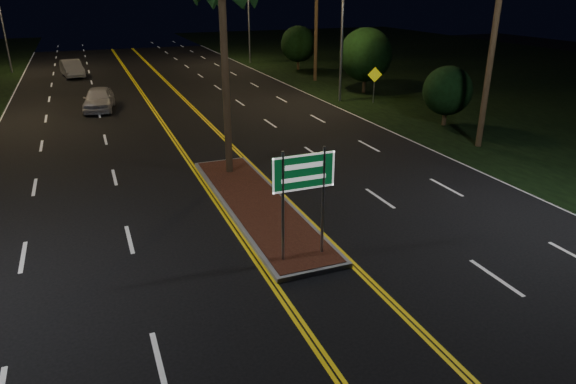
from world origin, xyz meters
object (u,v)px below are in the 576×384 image
streetlight_right_mid (338,14)px  streetlight_left_far (4,6)px  car_near (98,97)px  shrub_mid (366,55)px  highway_sign (304,182)px  shrub_near (447,91)px  car_far (72,67)px  streetlight_right_far (245,4)px  warning_sign (374,80)px  shrub_far (298,44)px  median_island (256,204)px

streetlight_right_mid → streetlight_left_far: bearing=134.0°
streetlight_left_far → car_near: bearing=-71.7°
shrub_mid → car_near: size_ratio=0.92×
highway_sign → car_near: highway_sign is taller
shrub_mid → shrub_near: bearing=-92.9°
shrub_mid → car_far: bearing=141.9°
shrub_near → car_far: 32.10m
streetlight_right_far → shrub_near: (2.89, -28.00, -3.71)m
streetlight_left_far → warning_sign: 33.33m
streetlight_right_mid → car_near: streetlight_right_mid is taller
shrub_near → shrub_far: bearing=89.2°
median_island → highway_sign: 4.80m
shrub_far → warning_sign: shrub_far is taller
shrub_near → median_island: bearing=-152.6°
streetlight_right_far → highway_sign: bearing=-105.1°
median_island → shrub_far: shrub_far is taller
streetlight_left_far → car_far: bearing=-43.0°
median_island → shrub_near: size_ratio=3.11×
streetlight_left_far → streetlight_right_mid: size_ratio=1.00×
streetlight_right_mid → median_island: bearing=-125.3°
car_near → streetlight_right_far: bearing=56.8°
highway_sign → streetlight_right_mid: 22.18m
car_near → streetlight_right_mid: bearing=-3.5°
streetlight_right_mid → shrub_near: size_ratio=2.73×
streetlight_right_mid → car_near: size_ratio=1.80×
median_island → streetlight_right_mid: bearing=54.7°
streetlight_right_far → shrub_near: 28.39m
shrub_far → median_island: bearing=-115.4°
streetlight_right_mid → shrub_mid: streetlight_right_mid is taller
shrub_far → car_near: 21.21m
car_far → shrub_mid: bearing=-46.5°
highway_sign → streetlight_left_far: bearing=104.4°
streetlight_left_far → shrub_far: streetlight_left_far is taller
streetlight_right_mid → shrub_mid: 4.90m
highway_sign → streetlight_left_far: 42.67m
median_island → streetlight_right_mid: size_ratio=1.14×
highway_sign → streetlight_right_mid: streetlight_right_mid is taller
median_island → warning_sign: 18.86m
warning_sign → streetlight_right_far: bearing=107.7°
highway_sign → shrub_near: (13.50, 11.20, -0.46)m
median_island → shrub_near: shrub_near is taller
shrub_mid → car_far: (-19.87, 15.57, -1.91)m
warning_sign → shrub_far: bearing=98.1°
car_near → car_far: car_near is taller
highway_sign → warning_sign: size_ratio=1.36×
highway_sign → shrub_mid: (14.00, 21.20, 0.32)m
shrub_near → shrub_far: shrub_far is taller
streetlight_right_far → warning_sign: 21.80m
median_island → shrub_near: 15.32m
warning_sign → streetlight_right_mid: bearing=162.0°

